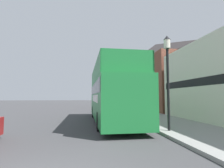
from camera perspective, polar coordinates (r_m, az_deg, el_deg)
ground_plane at (r=24.44m, az=-11.38°, el=-8.38°), size 144.00×144.00×0.00m
sidewalk at (r=22.10m, az=6.22°, el=-8.71°), size 3.89×108.00×0.14m
brick_terrace_rear at (r=27.33m, az=14.27°, el=2.48°), size 6.00×17.20×9.87m
tour_bus at (r=12.62m, az=-0.09°, el=-4.08°), size 2.64×10.39×3.97m
parked_car_ahead_of_bus at (r=20.87m, az=-1.60°, el=-7.25°), size 1.89×4.51×1.50m
lamp_post_nearest at (r=9.36m, az=17.68°, el=6.10°), size 0.35×0.35×4.81m
lamp_post_second at (r=18.06m, az=4.33°, el=0.41°), size 0.35×0.35×4.51m
lamp_post_third at (r=27.18m, az=0.08°, el=-1.44°), size 0.35×0.35×4.29m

